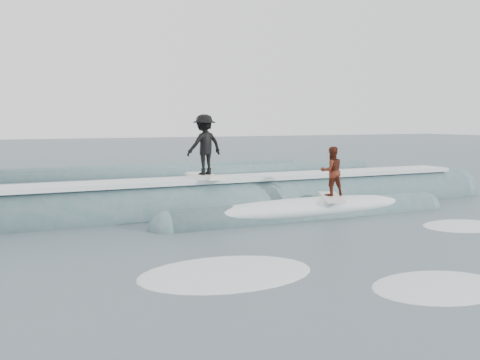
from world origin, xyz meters
name	(u,v)px	position (x,y,z in m)	size (l,w,h in m)	color
ground	(342,254)	(0.00, 0.00, 0.00)	(160.00, 160.00, 0.00)	#374A50
breaking_wave	(240,210)	(0.29, 5.98, 0.05)	(21.66, 3.82, 2.08)	#3A6062
surfer_black	(204,147)	(-0.78, 6.34, 2.10)	(1.36, 2.03, 2.00)	silver
surfer_red	(332,175)	(2.54, 4.14, 1.26)	(1.34, 2.04, 1.61)	white
whitewater	(363,266)	(-0.16, -0.94, 0.00)	(14.69, 5.70, 0.10)	white
far_swells	(120,178)	(-1.06, 17.65, 0.00)	(33.54, 8.65, 0.80)	#3A6062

